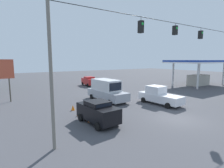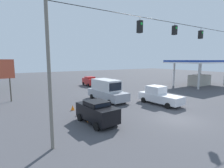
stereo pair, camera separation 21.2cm
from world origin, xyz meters
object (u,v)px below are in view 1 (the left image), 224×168
overhead_signal_span (173,57)px  traffic_cone_second (79,113)px  box_truck_silver_withflow_mid (107,90)px  traffic_cone_nearest (90,119)px  gas_station (199,67)px  traffic_cone_third (73,108)px  pickup_truck_white_crossing_near (159,96)px  sedan_red_oncoming_deep (89,81)px  sedan_black_parked_shoulder (98,112)px

overhead_signal_span → traffic_cone_second: overhead_signal_span is taller
box_truck_silver_withflow_mid → traffic_cone_second: (5.54, 3.88, -1.07)m
traffic_cone_nearest → gas_station: gas_station is taller
traffic_cone_second → traffic_cone_third: (-0.18, -1.97, 0.00)m
overhead_signal_span → pickup_truck_white_crossing_near: (-2.88, -3.95, -4.52)m
box_truck_silver_withflow_mid → traffic_cone_nearest: bearing=47.7°
traffic_cone_third → gas_station: gas_station is taller
pickup_truck_white_crossing_near → box_truck_silver_withflow_mid: bearing=-49.8°
sedan_red_oncoming_deep → traffic_cone_third: bearing=58.3°
traffic_cone_third → pickup_truck_white_crossing_near: bearing=162.0°
overhead_signal_span → traffic_cone_nearest: bearing=-23.8°
sedan_red_oncoming_deep → traffic_cone_nearest: size_ratio=7.85×
pickup_truck_white_crossing_near → traffic_cone_nearest: size_ratio=9.96×
box_truck_silver_withflow_mid → gas_station: (-23.08, -1.09, 2.45)m
pickup_truck_white_crossing_near → sedan_black_parked_shoulder: bearing=9.8°
traffic_cone_third → traffic_cone_nearest: bearing=88.9°
overhead_signal_span → pickup_truck_white_crossing_near: bearing=-126.1°
traffic_cone_second → pickup_truck_white_crossing_near: bearing=173.3°
sedan_black_parked_shoulder → traffic_cone_nearest: 1.06m
sedan_red_oncoming_deep → gas_station: size_ratio=0.32×
traffic_cone_third → sedan_black_parked_shoulder: bearing=94.2°
traffic_cone_second → box_truck_silver_withflow_mid: bearing=-145.0°
gas_station → traffic_cone_nearest: bearing=13.9°
pickup_truck_white_crossing_near → sedan_black_parked_shoulder: pickup_truck_white_crossing_near is taller
pickup_truck_white_crossing_near → sedan_black_parked_shoulder: 9.40m
sedan_red_oncoming_deep → pickup_truck_white_crossing_near: (-0.23, 18.29, 0.02)m
sedan_black_parked_shoulder → gas_station: 29.27m
sedan_black_parked_shoulder → box_truck_silver_withflow_mid: bearing=-127.1°
traffic_cone_second → gas_station: size_ratio=0.04×
box_truck_silver_withflow_mid → traffic_cone_nearest: 8.15m
traffic_cone_second → traffic_cone_third: same height
sedan_black_parked_shoulder → traffic_cone_nearest: size_ratio=7.67×
sedan_black_parked_shoulder → overhead_signal_span: bearing=159.8°
box_truck_silver_withflow_mid → traffic_cone_third: size_ratio=11.69×
sedan_black_parked_shoulder → traffic_cone_third: bearing=-85.8°
traffic_cone_second → gas_station: bearing=-170.2°
traffic_cone_nearest → traffic_cone_third: bearing=-91.1°
sedan_black_parked_shoulder → traffic_cone_third: 4.79m
overhead_signal_span → pickup_truck_white_crossing_near: overhead_signal_span is taller
traffic_cone_nearest → sedan_red_oncoming_deep: bearing=-116.2°
sedan_red_oncoming_deep → sedan_black_parked_shoulder: sedan_black_parked_shoulder is taller
sedan_red_oncoming_deep → pickup_truck_white_crossing_near: size_ratio=0.79×
sedan_black_parked_shoulder → traffic_cone_nearest: bearing=-57.4°
box_truck_silver_withflow_mid → traffic_cone_second: box_truck_silver_withflow_mid is taller
sedan_red_oncoming_deep → gas_station: 22.79m
box_truck_silver_withflow_mid → traffic_cone_second: bearing=35.0°
sedan_red_oncoming_deep → pickup_truck_white_crossing_near: pickup_truck_white_crossing_near is taller
pickup_truck_white_crossing_near → traffic_cone_third: bearing=-18.0°
overhead_signal_span → box_truck_silver_withflow_mid: 9.99m
traffic_cone_nearest → traffic_cone_second: same height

